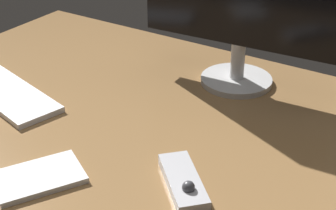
# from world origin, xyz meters

# --- Properties ---
(desk) EXTENTS (1.40, 0.84, 0.02)m
(desk) POSITION_xyz_m (0.00, 0.00, 0.01)
(desk) COLOR olive
(desk) RESTS_ON ground
(media_remote) EXTENTS (0.15, 0.15, 0.04)m
(media_remote) POSITION_xyz_m (0.17, -0.18, 0.03)
(media_remote) COLOR #B7B7BC
(media_remote) RESTS_ON desk
(notepad) EXTENTS (0.17, 0.19, 0.01)m
(notepad) POSITION_xyz_m (-0.06, -0.31, 0.03)
(notepad) COLOR white
(notepad) RESTS_ON desk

